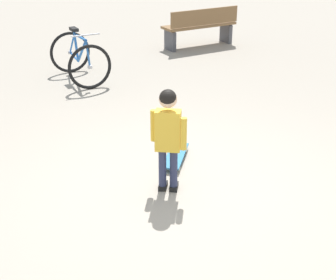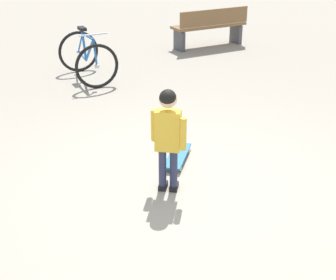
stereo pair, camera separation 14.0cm
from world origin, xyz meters
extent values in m
plane|color=#9E9384|center=(0.00, 0.00, 0.00)|extent=(50.00, 50.00, 0.00)
cylinder|color=#2D3351|center=(-0.01, 0.21, 0.24)|extent=(0.08, 0.08, 0.42)
cube|color=black|center=(0.02, 0.21, 0.03)|extent=(0.15, 0.09, 0.05)
cylinder|color=#2D3351|center=(0.00, 0.10, 0.24)|extent=(0.08, 0.08, 0.42)
cube|color=black|center=(0.03, 0.10, 0.03)|extent=(0.15, 0.09, 0.05)
cube|color=gold|center=(-0.01, 0.15, 0.65)|extent=(0.15, 0.25, 0.40)
cylinder|color=gold|center=(0.08, 0.31, 0.65)|extent=(0.06, 0.06, 0.32)
cylinder|color=gold|center=(-0.06, -0.01, 0.65)|extent=(0.06, 0.06, 0.32)
sphere|color=beige|center=(-0.01, 0.15, 0.96)|extent=(0.17, 0.17, 0.17)
sphere|color=black|center=(-0.02, 0.15, 0.98)|extent=(0.16, 0.16, 0.16)
cube|color=teal|center=(0.64, 0.19, 0.07)|extent=(0.66, 0.20, 0.02)
cube|color=#B7B7BC|center=(0.87, 0.19, 0.05)|extent=(0.03, 0.11, 0.02)
cube|color=#B7B7BC|center=(0.41, 0.19, 0.05)|extent=(0.03, 0.11, 0.02)
cylinder|color=beige|center=(0.87, 0.26, 0.03)|extent=(0.06, 0.03, 0.06)
cylinder|color=beige|center=(0.87, 0.11, 0.03)|extent=(0.06, 0.03, 0.06)
cylinder|color=beige|center=(0.41, 0.27, 0.03)|extent=(0.06, 0.03, 0.06)
cylinder|color=beige|center=(0.41, 0.12, 0.03)|extent=(0.06, 0.03, 0.06)
torus|color=black|center=(2.85, 1.95, 0.36)|extent=(0.48, 0.59, 0.71)
torus|color=black|center=(3.64, 2.58, 0.36)|extent=(0.48, 0.59, 0.71)
cylinder|color=#B7B7BC|center=(2.85, 1.95, 0.36)|extent=(0.08, 0.08, 0.06)
cylinder|color=#B7B7BC|center=(3.64, 2.58, 0.36)|extent=(0.08, 0.08, 0.06)
cylinder|color=#2D6BB7|center=(3.12, 2.16, 0.53)|extent=(0.43, 0.35, 0.48)
cylinder|color=#2D6BB7|center=(3.15, 2.19, 0.75)|extent=(0.48, 0.40, 0.06)
cylinder|color=#2D6BB7|center=(3.35, 2.34, 0.54)|extent=(0.13, 0.12, 0.48)
cylinder|color=#2D6BB7|center=(3.47, 2.45, 0.33)|extent=(0.36, 0.29, 0.08)
cylinder|color=#2D6BB7|center=(3.51, 2.48, 0.55)|extent=(0.29, 0.24, 0.40)
cylinder|color=#2D6BB7|center=(2.88, 1.98, 0.56)|extent=(0.12, 0.11, 0.41)
cube|color=black|center=(3.38, 2.38, 0.82)|extent=(0.23, 0.22, 0.05)
cylinder|color=#B7B7BC|center=(2.92, 2.01, 0.84)|extent=(0.31, 0.37, 0.02)
cube|color=brown|center=(5.95, 0.64, 0.44)|extent=(1.38, 1.49, 0.05)
cube|color=brown|center=(5.80, 0.51, 0.64)|extent=(1.08, 1.23, 0.32)
cube|color=#4C4C51|center=(6.41, 0.12, 0.20)|extent=(0.32, 0.29, 0.39)
cube|color=#4C4C51|center=(5.49, 1.17, 0.20)|extent=(0.32, 0.29, 0.39)
camera|label=1|loc=(-4.14, -0.65, 2.49)|focal=51.94mm
camera|label=2|loc=(-4.11, -0.79, 2.49)|focal=51.94mm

